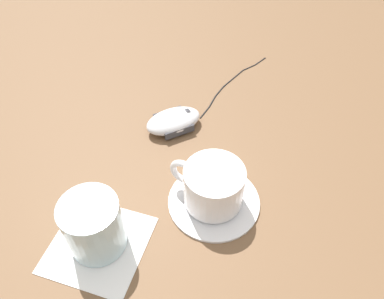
% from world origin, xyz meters
% --- Properties ---
extents(ground_plane, '(3.00, 3.00, 0.00)m').
position_xyz_m(ground_plane, '(0.00, 0.00, 0.00)').
color(ground_plane, brown).
extents(saucer, '(0.14, 0.14, 0.01)m').
position_xyz_m(saucer, '(-0.01, 0.05, 0.00)').
color(saucer, white).
rests_on(saucer, ground).
extents(coffee_cup, '(0.09, 0.12, 0.06)m').
position_xyz_m(coffee_cup, '(-0.01, 0.05, 0.04)').
color(coffee_cup, white).
rests_on(coffee_cup, saucer).
extents(computer_mouse, '(0.11, 0.12, 0.03)m').
position_xyz_m(computer_mouse, '(-0.15, -0.06, 0.02)').
color(computer_mouse, silver).
rests_on(computer_mouse, ground).
extents(mouse_cable, '(0.23, 0.09, 0.00)m').
position_xyz_m(mouse_cable, '(-0.30, 0.01, 0.00)').
color(mouse_cable, black).
rests_on(mouse_cable, ground).
extents(napkin_under_glass, '(0.13, 0.13, 0.00)m').
position_xyz_m(napkin_under_glass, '(0.11, -0.09, 0.00)').
color(napkin_under_glass, white).
rests_on(napkin_under_glass, ground).
extents(drinking_glass, '(0.08, 0.08, 0.09)m').
position_xyz_m(drinking_glass, '(0.10, -0.09, 0.05)').
color(drinking_glass, silver).
rests_on(drinking_glass, napkin_under_glass).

